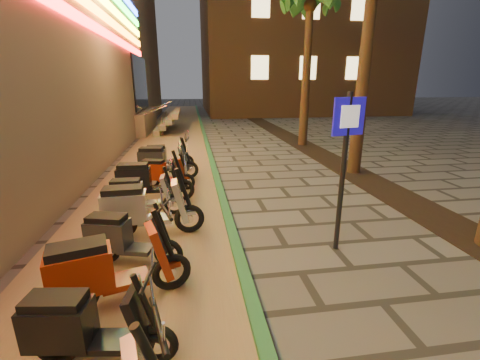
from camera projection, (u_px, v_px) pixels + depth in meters
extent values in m
cube|color=#8C7251|center=(166.00, 158.00, 12.46)|extent=(3.40, 60.00, 0.01)
cube|color=#276938|center=(210.00, 156.00, 12.69)|extent=(0.18, 60.00, 0.10)
cube|color=black|center=(389.00, 192.00, 8.61)|extent=(1.20, 40.00, 0.02)
cube|color=black|center=(141.00, 83.00, 18.96)|extent=(0.08, 5.00, 3.00)
cube|color=gray|center=(109.00, 121.00, 19.30)|extent=(5.00, 6.00, 1.20)
cube|color=#FF1414|center=(56.00, 3.00, 7.11)|extent=(0.06, 26.00, 0.28)
cube|color=gray|center=(160.00, 128.00, 19.86)|extent=(0.35, 5.00, 0.30)
cube|color=gray|center=(166.00, 123.00, 19.82)|extent=(0.35, 5.00, 0.30)
cube|color=gray|center=(171.00, 118.00, 19.79)|extent=(0.35, 5.00, 0.30)
cube|color=gray|center=(177.00, 113.00, 19.75)|extent=(0.35, 5.00, 0.30)
cylinder|color=silver|center=(148.00, 113.00, 17.59)|extent=(2.09, 0.06, 0.81)
cylinder|color=silver|center=(156.00, 108.00, 21.38)|extent=(2.09, 0.06, 0.81)
cube|color=#E9CC80|center=(260.00, 68.00, 25.47)|extent=(1.40, 0.06, 1.80)
cube|color=#E9CC80|center=(308.00, 68.00, 26.04)|extent=(1.40, 0.06, 1.80)
cube|color=#E9CC80|center=(354.00, 68.00, 26.61)|extent=(1.40, 0.06, 1.80)
cube|color=#E9CC80|center=(261.00, 4.00, 24.17)|extent=(1.40, 0.06, 1.80)
cube|color=#E9CC80|center=(312.00, 6.00, 24.74)|extent=(1.40, 0.06, 1.80)
cube|color=#E9CC80|center=(360.00, 8.00, 25.31)|extent=(1.40, 0.06, 1.80)
cylinder|color=#472D19|center=(363.00, 82.00, 9.68)|extent=(0.40, 0.40, 5.70)
cylinder|color=#472D19|center=(306.00, 79.00, 14.38)|extent=(0.40, 0.40, 5.95)
sphere|color=#472D19|center=(310.00, 5.00, 13.52)|extent=(0.56, 0.56, 0.56)
cylinder|color=black|center=(342.00, 176.00, 5.29)|extent=(0.09, 0.09, 2.68)
cube|color=#180EB6|center=(349.00, 116.00, 4.99)|extent=(0.58, 0.17, 0.59)
cube|color=white|center=(350.00, 117.00, 4.97)|extent=(0.34, 0.10, 0.34)
cylinder|color=black|center=(158.00, 324.00, 2.25)|extent=(0.20, 0.60, 0.05)
torus|color=black|center=(56.00, 345.00, 3.27)|extent=(0.48, 0.15, 0.47)
cylinder|color=silver|center=(56.00, 345.00, 3.27)|extent=(0.14, 0.11, 0.13)
torus|color=black|center=(156.00, 344.00, 3.29)|extent=(0.48, 0.15, 0.47)
cylinder|color=silver|center=(156.00, 344.00, 3.29)|extent=(0.14, 0.11, 0.13)
cube|color=black|center=(105.00, 342.00, 3.27)|extent=(0.54, 0.37, 0.07)
cube|color=black|center=(59.00, 324.00, 3.20)|extent=(0.68, 0.43, 0.45)
cube|color=black|center=(55.00, 301.00, 3.12)|extent=(0.60, 0.37, 0.11)
cube|color=black|center=(141.00, 319.00, 3.20)|extent=(0.29, 0.39, 0.64)
cylinder|color=black|center=(146.00, 304.00, 3.14)|extent=(0.26, 0.10, 0.67)
cylinder|color=black|center=(148.00, 278.00, 3.06)|extent=(0.11, 0.53, 0.04)
cube|color=black|center=(155.00, 335.00, 3.26)|extent=(0.22, 0.15, 0.05)
torus|color=black|center=(77.00, 295.00, 3.98)|extent=(0.56, 0.26, 0.55)
cylinder|color=silver|center=(77.00, 295.00, 3.98)|extent=(0.17, 0.15, 0.15)
torus|color=black|center=(172.00, 272.00, 4.47)|extent=(0.56, 0.26, 0.55)
cylinder|color=silver|center=(172.00, 272.00, 4.47)|extent=(0.17, 0.15, 0.15)
cube|color=maroon|center=(126.00, 280.00, 4.21)|extent=(0.67, 0.52, 0.09)
cube|color=maroon|center=(81.00, 272.00, 3.93)|extent=(0.83, 0.60, 0.53)
cube|color=black|center=(77.00, 249.00, 3.84)|extent=(0.73, 0.52, 0.13)
cube|color=maroon|center=(159.00, 251.00, 4.31)|extent=(0.39, 0.49, 0.75)
cylinder|color=black|center=(164.00, 236.00, 4.27)|extent=(0.30, 0.16, 0.79)
cylinder|color=black|center=(166.00, 211.00, 4.20)|extent=(0.22, 0.61, 0.05)
cube|color=maroon|center=(171.00, 264.00, 4.43)|extent=(0.27, 0.21, 0.06)
torus|color=black|center=(106.00, 249.00, 5.16)|extent=(0.49, 0.22, 0.48)
cylinder|color=silver|center=(106.00, 249.00, 5.16)|extent=(0.15, 0.12, 0.13)
torus|color=black|center=(168.00, 253.00, 5.04)|extent=(0.49, 0.22, 0.48)
cylinder|color=silver|center=(168.00, 253.00, 5.04)|extent=(0.15, 0.12, 0.13)
cube|color=#292B2E|center=(136.00, 249.00, 5.09)|extent=(0.57, 0.44, 0.07)
cube|color=#292B2E|center=(108.00, 234.00, 5.07)|extent=(0.72, 0.51, 0.46)
cube|color=black|center=(106.00, 219.00, 4.99)|extent=(0.63, 0.44, 0.11)
cube|color=#292B2E|center=(159.00, 234.00, 4.96)|extent=(0.34, 0.42, 0.65)
cylinder|color=black|center=(162.00, 224.00, 4.90)|extent=(0.26, 0.13, 0.69)
cylinder|color=black|center=(164.00, 206.00, 4.81)|extent=(0.18, 0.53, 0.04)
cube|color=#292B2E|center=(168.00, 247.00, 5.01)|extent=(0.23, 0.18, 0.06)
torus|color=black|center=(121.00, 224.00, 5.96)|extent=(0.59, 0.14, 0.58)
cylinder|color=silver|center=(121.00, 224.00, 5.96)|extent=(0.16, 0.12, 0.16)
torus|color=black|center=(189.00, 219.00, 6.20)|extent=(0.59, 0.14, 0.58)
cylinder|color=silver|center=(189.00, 219.00, 6.20)|extent=(0.16, 0.12, 0.16)
cube|color=silver|center=(155.00, 219.00, 6.07)|extent=(0.63, 0.41, 0.09)
cube|color=silver|center=(125.00, 207.00, 5.89)|extent=(0.80, 0.46, 0.56)
cube|color=black|center=(123.00, 191.00, 5.79)|extent=(0.71, 0.39, 0.13)
cube|color=silver|center=(180.00, 201.00, 6.06)|extent=(0.32, 0.46, 0.79)
cylinder|color=black|center=(184.00, 189.00, 6.01)|extent=(0.31, 0.09, 0.83)
cylinder|color=black|center=(186.00, 171.00, 5.92)|extent=(0.08, 0.65, 0.05)
cube|color=silver|center=(189.00, 212.00, 6.16)|extent=(0.25, 0.17, 0.07)
torus|color=black|center=(124.00, 206.00, 6.94)|extent=(0.49, 0.10, 0.49)
cylinder|color=silver|center=(124.00, 206.00, 6.94)|extent=(0.13, 0.10, 0.13)
torus|color=black|center=(174.00, 204.00, 7.08)|extent=(0.49, 0.10, 0.49)
cylinder|color=silver|center=(174.00, 204.00, 7.08)|extent=(0.13, 0.10, 0.13)
cube|color=#ACACB4|center=(149.00, 204.00, 7.00)|extent=(0.53, 0.33, 0.08)
cube|color=#ACACB4|center=(127.00, 194.00, 6.87)|extent=(0.67, 0.37, 0.47)
cube|color=black|center=(125.00, 182.00, 6.79)|extent=(0.59, 0.31, 0.11)
cube|color=#ACACB4|center=(167.00, 190.00, 6.97)|extent=(0.26, 0.38, 0.67)
cylinder|color=black|center=(170.00, 182.00, 6.92)|extent=(0.26, 0.07, 0.70)
cylinder|color=black|center=(171.00, 168.00, 6.84)|extent=(0.05, 0.55, 0.04)
cube|color=#ACACB4|center=(174.00, 199.00, 7.04)|extent=(0.21, 0.14, 0.06)
torus|color=black|center=(132.00, 192.00, 7.74)|extent=(0.57, 0.11, 0.57)
cylinder|color=silver|center=(132.00, 192.00, 7.74)|extent=(0.15, 0.11, 0.15)
torus|color=black|center=(183.00, 190.00, 7.91)|extent=(0.57, 0.11, 0.57)
cylinder|color=silver|center=(183.00, 190.00, 7.91)|extent=(0.15, 0.11, 0.15)
cube|color=black|center=(157.00, 189.00, 7.81)|extent=(0.60, 0.38, 0.09)
cube|color=black|center=(134.00, 179.00, 7.66)|extent=(0.77, 0.42, 0.55)
cube|color=black|center=(133.00, 166.00, 7.57)|extent=(0.68, 0.35, 0.13)
cube|color=black|center=(176.00, 175.00, 7.78)|extent=(0.29, 0.44, 0.77)
cylinder|color=black|center=(178.00, 167.00, 7.73)|extent=(0.30, 0.08, 0.81)
cylinder|color=black|center=(180.00, 152.00, 7.63)|extent=(0.05, 0.64, 0.05)
cube|color=black|center=(183.00, 185.00, 7.87)|extent=(0.24, 0.15, 0.07)
torus|color=black|center=(152.00, 180.00, 8.88)|extent=(0.47, 0.22, 0.47)
cylinder|color=silver|center=(152.00, 180.00, 8.88)|extent=(0.15, 0.12, 0.13)
torus|color=black|center=(187.00, 182.00, 8.74)|extent=(0.47, 0.22, 0.47)
cylinder|color=silver|center=(187.00, 182.00, 8.74)|extent=(0.15, 0.12, 0.13)
cube|color=#98260D|center=(169.00, 179.00, 8.80)|extent=(0.56, 0.44, 0.07)
cube|color=#98260D|center=(154.00, 171.00, 8.80)|extent=(0.70, 0.51, 0.45)
cube|color=black|center=(153.00, 162.00, 8.72)|extent=(0.62, 0.44, 0.11)
cube|color=#98260D|center=(182.00, 171.00, 8.67)|extent=(0.33, 0.41, 0.63)
cylinder|color=black|center=(184.00, 164.00, 8.61)|extent=(0.25, 0.13, 0.66)
cylinder|color=black|center=(185.00, 154.00, 8.52)|extent=(0.19, 0.51, 0.04)
cube|color=#98260D|center=(187.00, 178.00, 8.71)|extent=(0.23, 0.18, 0.05)
torus|color=black|center=(150.00, 170.00, 9.76)|extent=(0.57, 0.18, 0.56)
cylinder|color=silver|center=(150.00, 170.00, 9.76)|extent=(0.16, 0.13, 0.15)
torus|color=black|center=(189.00, 169.00, 9.78)|extent=(0.57, 0.18, 0.56)
cylinder|color=silver|center=(189.00, 169.00, 9.78)|extent=(0.16, 0.13, 0.15)
cube|color=#232627|center=(169.00, 168.00, 9.76)|extent=(0.63, 0.44, 0.09)
cube|color=#232627|center=(152.00, 160.00, 9.67)|extent=(0.80, 0.50, 0.54)
cube|color=black|center=(151.00, 150.00, 9.58)|extent=(0.70, 0.43, 0.13)
cube|color=#232627|center=(184.00, 158.00, 9.67)|extent=(0.34, 0.46, 0.76)
cylinder|color=black|center=(186.00, 151.00, 9.61)|extent=(0.30, 0.11, 0.79)
cylinder|color=black|center=(187.00, 139.00, 9.51)|extent=(0.13, 0.62, 0.05)
cube|color=#232627|center=(189.00, 165.00, 9.74)|extent=(0.25, 0.18, 0.06)
torus|color=black|center=(155.00, 163.00, 10.67)|extent=(0.49, 0.12, 0.49)
cylinder|color=silver|center=(155.00, 163.00, 10.67)|extent=(0.14, 0.10, 0.13)
torus|color=black|center=(187.00, 162.00, 10.88)|extent=(0.49, 0.12, 0.49)
cylinder|color=silver|center=(187.00, 162.00, 10.88)|extent=(0.14, 0.10, 0.13)
cube|color=silver|center=(171.00, 162.00, 10.76)|extent=(0.54, 0.35, 0.08)
cube|color=silver|center=(157.00, 155.00, 10.61)|extent=(0.68, 0.40, 0.47)
cube|color=black|center=(156.00, 147.00, 10.53)|extent=(0.60, 0.34, 0.11)
cube|color=silver|center=(182.00, 153.00, 10.76)|extent=(0.27, 0.39, 0.66)
cylinder|color=black|center=(184.00, 147.00, 10.72)|extent=(0.26, 0.08, 0.69)
cylinder|color=black|center=(185.00, 138.00, 10.64)|extent=(0.08, 0.55, 0.04)
cube|color=silver|center=(187.00, 159.00, 10.85)|extent=(0.21, 0.14, 0.06)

